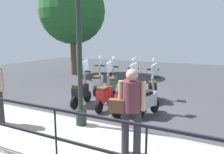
{
  "coord_description": "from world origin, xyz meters",
  "views": [
    {
      "loc": [
        -6.65,
        -2.93,
        2.26
      ],
      "look_at": [
        0.2,
        0.5,
        0.9
      ],
      "focal_mm": 35.0,
      "sensor_mm": 36.0,
      "label": 1
    }
  ],
  "objects_px": {
    "scooter_near_0": "(148,100)",
    "scooter_far_2": "(112,84)",
    "lamp_post_near": "(79,46)",
    "pedestrian_with_bag": "(130,105)",
    "scooter_far_0": "(153,88)",
    "scooter_near_2": "(105,95)",
    "tree_large": "(72,11)",
    "scooter_near_1": "(126,99)",
    "scooter_far_1": "(129,86)",
    "scooter_far_3": "(98,82)",
    "scooter_near_3": "(81,91)"
  },
  "relations": [
    {
      "from": "scooter_near_0",
      "to": "scooter_far_2",
      "type": "height_order",
      "value": "same"
    },
    {
      "from": "lamp_post_near",
      "to": "scooter_near_0",
      "type": "bearing_deg",
      "value": -33.42
    },
    {
      "from": "pedestrian_with_bag",
      "to": "scooter_far_2",
      "type": "relative_size",
      "value": 1.03
    },
    {
      "from": "lamp_post_near",
      "to": "scooter_far_0",
      "type": "height_order",
      "value": "lamp_post_near"
    },
    {
      "from": "scooter_near_0",
      "to": "scooter_near_2",
      "type": "bearing_deg",
      "value": 107.27
    },
    {
      "from": "lamp_post_near",
      "to": "scooter_far_0",
      "type": "xyz_separation_m",
      "value": [
        3.27,
        -0.86,
        -1.61
      ]
    },
    {
      "from": "scooter_far_0",
      "to": "lamp_post_near",
      "type": "bearing_deg",
      "value": 148.06
    },
    {
      "from": "scooter_near_2",
      "to": "tree_large",
      "type": "bearing_deg",
      "value": 41.96
    },
    {
      "from": "tree_large",
      "to": "scooter_near_2",
      "type": "relative_size",
      "value": 3.81
    },
    {
      "from": "scooter_near_2",
      "to": "scooter_far_0",
      "type": "xyz_separation_m",
      "value": [
        1.57,
        -1.1,
        0.0
      ]
    },
    {
      "from": "pedestrian_with_bag",
      "to": "scooter_near_2",
      "type": "bearing_deg",
      "value": 22.64
    },
    {
      "from": "lamp_post_near",
      "to": "scooter_near_0",
      "type": "relative_size",
      "value": 2.84
    },
    {
      "from": "tree_large",
      "to": "lamp_post_near",
      "type": "bearing_deg",
      "value": -142.52
    },
    {
      "from": "scooter_near_1",
      "to": "scooter_far_0",
      "type": "bearing_deg",
      "value": 7.54
    },
    {
      "from": "tree_large",
      "to": "scooter_near_1",
      "type": "xyz_separation_m",
      "value": [
        -5.34,
        -5.84,
        -3.39
      ]
    },
    {
      "from": "scooter_near_0",
      "to": "scooter_near_1",
      "type": "relative_size",
      "value": 1.0
    },
    {
      "from": "lamp_post_near",
      "to": "scooter_near_1",
      "type": "relative_size",
      "value": 2.84
    },
    {
      "from": "scooter_near_0",
      "to": "scooter_far_1",
      "type": "height_order",
      "value": "same"
    },
    {
      "from": "lamp_post_near",
      "to": "scooter_far_3",
      "type": "distance_m",
      "value": 4.02
    },
    {
      "from": "scooter_far_2",
      "to": "scooter_near_3",
      "type": "bearing_deg",
      "value": 150.87
    },
    {
      "from": "scooter_far_3",
      "to": "scooter_near_0",
      "type": "bearing_deg",
      "value": -135.94
    },
    {
      "from": "tree_large",
      "to": "scooter_far_2",
      "type": "relative_size",
      "value": 3.81
    },
    {
      "from": "lamp_post_near",
      "to": "scooter_far_1",
      "type": "bearing_deg",
      "value": 0.22
    },
    {
      "from": "scooter_near_0",
      "to": "lamp_post_near",
      "type": "bearing_deg",
      "value": 161.97
    },
    {
      "from": "scooter_far_2",
      "to": "scooter_far_3",
      "type": "height_order",
      "value": "same"
    },
    {
      "from": "pedestrian_with_bag",
      "to": "scooter_far_1",
      "type": "distance_m",
      "value": 4.29
    },
    {
      "from": "tree_large",
      "to": "scooter_near_3",
      "type": "xyz_separation_m",
      "value": [
        -5.16,
        -4.09,
        -3.39
      ]
    },
    {
      "from": "scooter_far_1",
      "to": "scooter_far_0",
      "type": "bearing_deg",
      "value": -77.1
    },
    {
      "from": "scooter_near_1",
      "to": "scooter_near_2",
      "type": "height_order",
      "value": "same"
    },
    {
      "from": "pedestrian_with_bag",
      "to": "scooter_near_3",
      "type": "bearing_deg",
      "value": 34.02
    },
    {
      "from": "scooter_near_0",
      "to": "scooter_near_2",
      "type": "distance_m",
      "value": 1.4
    },
    {
      "from": "scooter_near_2",
      "to": "scooter_near_0",
      "type": "bearing_deg",
      "value": -90.3
    },
    {
      "from": "pedestrian_with_bag",
      "to": "scooter_far_3",
      "type": "bearing_deg",
      "value": 22.37
    },
    {
      "from": "scooter_near_1",
      "to": "scooter_far_0",
      "type": "relative_size",
      "value": 1.0
    },
    {
      "from": "scooter_near_3",
      "to": "scooter_far_1",
      "type": "height_order",
      "value": "same"
    },
    {
      "from": "lamp_post_near",
      "to": "scooter_far_2",
      "type": "xyz_separation_m",
      "value": [
        3.29,
        0.81,
        -1.61
      ]
    },
    {
      "from": "scooter_far_0",
      "to": "tree_large",
      "type": "bearing_deg",
      "value": 42.21
    },
    {
      "from": "scooter_far_1",
      "to": "scooter_far_2",
      "type": "xyz_separation_m",
      "value": [
        0.11,
        0.8,
        0.0
      ]
    },
    {
      "from": "pedestrian_with_bag",
      "to": "scooter_near_0",
      "type": "relative_size",
      "value": 1.03
    },
    {
      "from": "tree_large",
      "to": "scooter_far_0",
      "type": "height_order",
      "value": "tree_large"
    },
    {
      "from": "scooter_far_3",
      "to": "scooter_near_2",
      "type": "bearing_deg",
      "value": -157.79
    },
    {
      "from": "scooter_near_0",
      "to": "scooter_near_3",
      "type": "relative_size",
      "value": 1.0
    },
    {
      "from": "scooter_near_0",
      "to": "scooter_near_3",
      "type": "bearing_deg",
      "value": 105.94
    },
    {
      "from": "scooter_far_2",
      "to": "pedestrian_with_bag",
      "type": "bearing_deg",
      "value": -164.87
    },
    {
      "from": "pedestrian_with_bag",
      "to": "scooter_far_1",
      "type": "bearing_deg",
      "value": 7.91
    },
    {
      "from": "tree_large",
      "to": "scooter_near_3",
      "type": "distance_m",
      "value": 7.41
    },
    {
      "from": "scooter_near_0",
      "to": "scooter_far_2",
      "type": "relative_size",
      "value": 1.0
    },
    {
      "from": "scooter_near_1",
      "to": "scooter_far_0",
      "type": "xyz_separation_m",
      "value": [
        1.72,
        -0.29,
        0.0
      ]
    },
    {
      "from": "scooter_far_2",
      "to": "scooter_far_3",
      "type": "relative_size",
      "value": 1.0
    },
    {
      "from": "tree_large",
      "to": "pedestrian_with_bag",
      "type": "bearing_deg",
      "value": -137.98
    }
  ]
}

